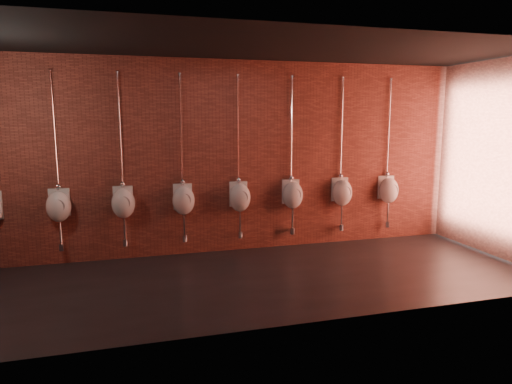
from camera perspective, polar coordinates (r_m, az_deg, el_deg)
ground at (r=6.56m, az=-1.24°, el=-10.94°), size 8.50×8.50×0.00m
room_shell at (r=6.15m, az=-1.30°, el=6.92°), size 8.54×3.04×3.22m
urinal_1 at (r=7.52m, az=-23.44°, el=-1.55°), size 0.39×0.35×2.71m
urinal_2 at (r=7.45m, az=-16.26°, el=-1.25°), size 0.39×0.35×2.71m
urinal_3 at (r=7.49m, az=-9.05°, el=-0.93°), size 0.39×0.35×2.71m
urinal_4 at (r=7.66m, az=-2.04°, el=-0.60°), size 0.39×0.35×2.71m
urinal_5 at (r=7.93m, az=4.59°, el=-0.28°), size 0.39×0.35×2.71m
urinal_6 at (r=8.30m, az=10.70°, el=0.02°), size 0.39×0.35×2.71m
urinal_7 at (r=8.75m, az=16.24°, el=0.29°), size 0.39×0.35×2.71m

